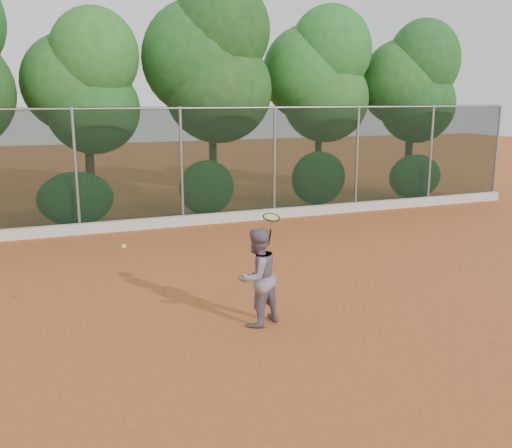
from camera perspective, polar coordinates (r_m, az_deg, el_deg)
name	(u,v)px	position (r m, az deg, el deg)	size (l,w,h in m)	color
ground	(275,298)	(10.99, 1.93, -7.44)	(80.00, 80.00, 0.00)	#A85527
concrete_curb	(185,221)	(17.18, -7.16, 0.33)	(24.00, 0.20, 0.30)	beige
tennis_player	(257,277)	(9.51, 0.12, -5.34)	(0.81, 0.63, 1.67)	slate
chainlink_fence	(181,163)	(17.08, -7.46, 6.07)	(24.09, 0.09, 3.50)	black
foliage_backdrop	(147,76)	(18.80, -10.89, 14.30)	(23.70, 3.63, 7.55)	#462F1B
tennis_racket	(271,220)	(9.27, 1.51, 0.44)	(0.31, 0.31, 0.55)	black
tennis_ball_in_flight	(124,246)	(8.48, -13.10, -2.20)	(0.07, 0.07, 0.07)	#DAF938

